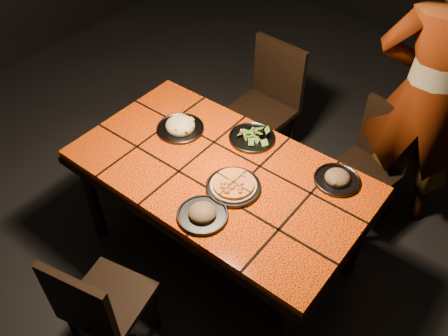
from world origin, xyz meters
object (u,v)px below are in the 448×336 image
Objects in this scene: diner at (427,98)px; plate_pizza at (233,186)px; dining_table at (220,179)px; chair_near at (97,304)px; plate_pasta at (180,127)px; chair_far_right at (373,159)px; chair_far_left at (269,98)px.

diner is 6.36× the size of plate_pizza.
plate_pizza is (0.15, -0.07, 0.10)m from dining_table.
chair_near is 2.85× the size of plate_pizza.
chair_near is at bearing -71.69° from plate_pasta.
diner is (0.74, 1.94, 0.45)m from chair_near.
diner is at bearing 64.53° from plate_pizza.
chair_near is at bearing 53.94° from diner.
plate_pizza is at bearing -18.95° from plate_pasta.
chair_far_right is 1.24m from plate_pasta.
chair_far_right is (0.54, 0.89, -0.19)m from dining_table.
chair_far_left is 0.50× the size of diner.
plate_pasta is at bearing -91.06° from chair_far_left.
diner is at bearing 9.59° from chair_far_left.
diner is 1.26m from plate_pizza.
chair_far_left is (-0.26, 1.84, 0.06)m from chair_near.
chair_far_right is (0.86, -0.07, -0.05)m from chair_far_left.
diner reaches higher than chair_far_right.
chair_far_left reaches higher than chair_near.
dining_table is 1.92× the size of chair_far_right.
plate_pasta is (-1.07, -0.95, -0.15)m from diner.
chair_near reaches higher than dining_table.
chair_far_right is 0.49m from diner.
dining_table is at bearing -106.25° from chair_near.
plate_pizza is at bearing -116.62° from chair_near.
plate_pasta is (-0.33, 0.99, 0.30)m from chair_near.
chair_far_left reaches higher than dining_table.
chair_near is 1.09m from plate_pasta.
plate_pizza is (0.20, 0.81, 0.30)m from chair_near.
plate_pizza is at bearing -24.63° from dining_table.
plate_pasta is (-0.93, -0.77, 0.29)m from chair_far_right.
plate_pasta reaches higher than plate_pizza.
chair_near is 1.86m from chair_far_right.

